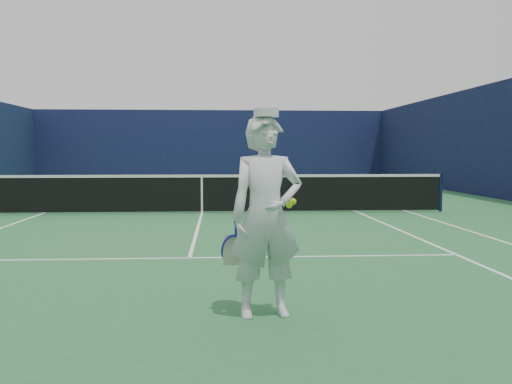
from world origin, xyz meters
TOP-DOWN VIEW (x-y plane):
  - ground at (0.00, 0.00)m, footprint 80.00×80.00m
  - court_markings at (0.00, 0.00)m, footprint 11.03×23.83m
  - windscreen_fence at (0.00, 0.00)m, footprint 20.12×36.12m
  - tennis_net at (0.00, 0.00)m, footprint 12.88×0.09m
  - tennis_player at (0.90, -9.47)m, footprint 0.85×0.57m

SIDE VIEW (x-z plane):
  - ground at x=0.00m, z-range 0.00..0.00m
  - court_markings at x=0.00m, z-range 0.00..0.01m
  - tennis_net at x=0.00m, z-range 0.02..1.09m
  - tennis_player at x=0.90m, z-range -0.02..1.98m
  - windscreen_fence at x=0.00m, z-range 0.00..4.00m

